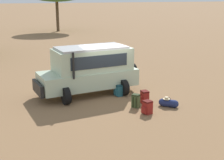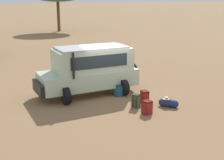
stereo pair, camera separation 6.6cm
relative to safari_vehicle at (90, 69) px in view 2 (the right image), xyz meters
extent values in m
plane|color=olive|center=(0.86, -0.52, -1.29)|extent=(320.00, 320.00, 0.00)
cube|color=#B2C6A8|center=(-0.11, -0.01, -0.47)|extent=(5.12, 2.59, 0.84)
cube|color=#B2C6A8|center=(0.14, 0.02, 0.50)|extent=(4.04, 2.32, 1.10)
cube|color=#232D38|center=(-1.37, -0.20, 0.45)|extent=(0.28, 1.55, 0.77)
cube|color=#232D38|center=(0.27, -0.87, 0.55)|extent=(2.92, 0.46, 0.60)
cube|color=#232D38|center=(0.01, 0.91, 0.55)|extent=(2.92, 0.46, 0.60)
cube|color=#B7B7B7|center=(0.09, 0.01, 1.10)|extent=(3.64, 2.19, 0.10)
cube|color=black|center=(-2.65, -0.39, -0.64)|extent=(0.39, 1.62, 0.56)
cylinder|color=black|center=(-1.06, -1.13, 0.50)|extent=(0.10, 0.10, 1.25)
cylinder|color=black|center=(-1.47, -1.19, -0.89)|extent=(0.39, 0.83, 0.80)
cylinder|color=black|center=(-1.75, 0.73, -0.89)|extent=(0.39, 0.83, 0.80)
cylinder|color=black|center=(1.54, -0.76, -0.89)|extent=(0.39, 0.83, 0.80)
cylinder|color=black|center=(1.26, 1.16, -0.89)|extent=(0.39, 0.83, 0.80)
cylinder|color=black|center=(2.46, 0.36, -0.32)|extent=(0.32, 0.76, 0.74)
cube|color=#42562D|center=(1.45, -2.59, -1.02)|extent=(0.41, 0.41, 0.55)
cube|color=#42562D|center=(1.57, -2.47, -1.09)|extent=(0.23, 0.23, 0.30)
cube|color=#242F19|center=(1.45, -2.59, -0.71)|extent=(0.41, 0.41, 0.07)
cylinder|color=#242F19|center=(1.29, -2.64, -1.02)|extent=(0.04, 0.04, 0.47)
cylinder|color=#242F19|center=(1.40, -2.75, -1.02)|extent=(0.04, 0.04, 0.47)
cube|color=maroon|center=(2.06, -2.19, -1.03)|extent=(0.31, 0.41, 0.54)
cube|color=maroon|center=(1.88, -2.20, -1.09)|extent=(0.09, 0.30, 0.30)
cube|color=#4D100E|center=(2.06, -2.19, -0.73)|extent=(0.32, 0.39, 0.07)
cylinder|color=#4D100E|center=(2.23, -2.28, -1.03)|extent=(0.04, 0.04, 0.46)
cylinder|color=#4D100E|center=(2.22, -2.10, -1.03)|extent=(0.04, 0.04, 0.46)
cube|color=#235B6B|center=(1.27, -0.80, -1.04)|extent=(0.36, 0.42, 0.51)
cube|color=#235B6B|center=(1.09, -0.84, -1.10)|extent=(0.13, 0.29, 0.28)
cube|color=#13323A|center=(1.27, -0.80, -0.75)|extent=(0.37, 0.40, 0.07)
cylinder|color=#13323A|center=(1.45, -0.85, -1.04)|extent=(0.04, 0.04, 0.44)
cylinder|color=#13323A|center=(1.42, -0.69, -1.04)|extent=(0.04, 0.04, 0.44)
cube|color=maroon|center=(1.63, -3.45, -1.04)|extent=(0.41, 0.44, 0.51)
cube|color=maroon|center=(1.44, -3.51, -1.10)|extent=(0.16, 0.28, 0.28)
cube|color=#4D100E|center=(1.63, -3.45, -0.75)|extent=(0.42, 0.42, 0.07)
cylinder|color=#4D100E|center=(1.83, -3.47, -1.04)|extent=(0.04, 0.04, 0.44)
cylinder|color=#4D100E|center=(1.78, -3.32, -1.04)|extent=(0.04, 0.04, 0.44)
cylinder|color=navy|center=(2.90, -2.99, -1.12)|extent=(0.66, 0.65, 0.35)
sphere|color=navy|center=(2.68, -2.80, -1.12)|extent=(0.34, 0.34, 0.34)
sphere|color=navy|center=(3.11, -3.19, -1.12)|extent=(0.34, 0.34, 0.34)
torus|color=#121834|center=(2.90, -2.99, -0.93)|extent=(0.14, 0.13, 0.16)
cylinder|color=beige|center=(2.82, -2.93, -0.94)|extent=(0.34, 0.34, 0.02)
cylinder|color=beige|center=(2.82, -2.93, -0.89)|extent=(0.17, 0.17, 0.09)
cylinder|color=brown|center=(2.72, 28.13, 0.73)|extent=(0.40, 0.40, 4.04)
camera|label=1|loc=(-3.75, -14.88, 3.69)|focal=50.00mm
camera|label=2|loc=(-3.69, -14.90, 3.69)|focal=50.00mm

